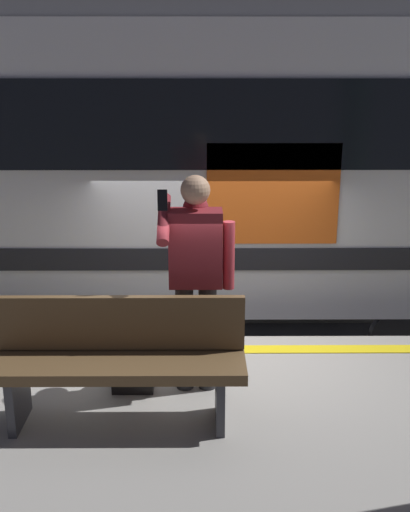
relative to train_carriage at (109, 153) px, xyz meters
The scene contains 8 objects.
ground_plane 3.69m from the train_carriage, 119.33° to the left, with size 25.07×25.07×0.00m, color #3D3D3F.
safety_line 3.23m from the train_carriage, 116.39° to the left, with size 16.38×0.16×0.01m, color yellow.
track_rail_near 2.93m from the train_carriage, 150.79° to the left, with size 21.72×0.08×0.16m, color slate.
track_rail_far 2.93m from the train_carriage, 150.40° to the right, with size 21.72×0.08×0.16m, color slate.
train_carriage is the anchor object (origin of this frame).
passenger 3.46m from the train_carriage, 109.17° to the left, with size 0.57×0.55×1.72m.
handbag 3.59m from the train_carriage, 100.75° to the left, with size 0.33×0.30×0.37m.
bench 3.88m from the train_carriage, 98.89° to the left, with size 1.80×0.44×0.90m.
Camera 1 is at (0.10, 5.26, 3.49)m, focal length 41.54 mm.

